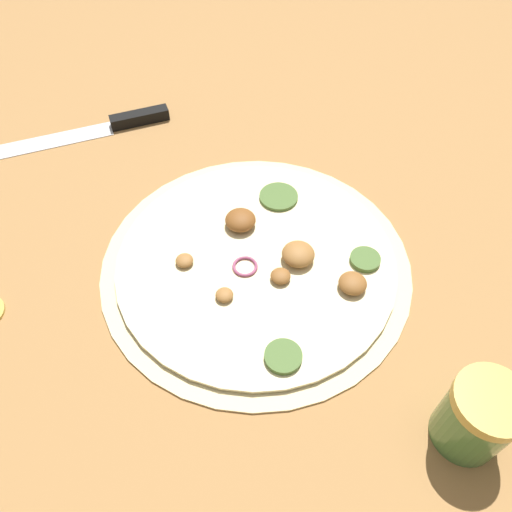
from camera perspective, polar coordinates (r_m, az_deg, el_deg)
ground_plane at (r=0.61m, az=0.00°, el=-0.95°), size 3.00×3.00×0.00m
pizza at (r=0.60m, az=0.28°, el=-0.59°), size 0.37×0.37×0.03m
knife at (r=0.83m, az=-16.51°, el=14.09°), size 0.28×0.14×0.02m
spice_jar at (r=0.51m, az=24.11°, el=-16.26°), size 0.07×0.07×0.08m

